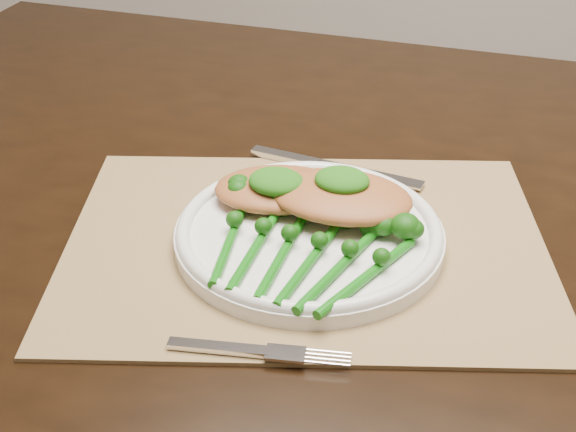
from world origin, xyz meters
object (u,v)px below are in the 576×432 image
(dining_table, at_px, (394,428))
(broccolini_bundle, at_px, (296,258))
(dinner_plate, at_px, (309,233))
(placemat, at_px, (306,244))
(chicken_fillet_left, at_px, (279,189))

(dining_table, bearing_deg, broccolini_bundle, -113.21)
(dining_table, height_order, dinner_plate, dinner_plate)
(dining_table, xyz_separation_m, placemat, (-0.09, -0.14, 0.37))
(dining_table, relative_size, placemat, 3.43)
(dining_table, relative_size, dinner_plate, 6.13)
(placemat, distance_m, chicken_fillet_left, 0.07)
(placemat, bearing_deg, chicken_fillet_left, 117.71)
(dinner_plate, bearing_deg, broccolini_bundle, -87.83)
(placemat, relative_size, chicken_fillet_left, 3.54)
(dinner_plate, distance_m, chicken_fillet_left, 0.07)
(dining_table, height_order, placemat, placemat)
(dining_table, height_order, chicken_fillet_left, chicken_fillet_left)
(dining_table, relative_size, broccolini_bundle, 8.07)
(dinner_plate, relative_size, broccolini_bundle, 1.32)
(dinner_plate, height_order, chicken_fillet_left, chicken_fillet_left)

